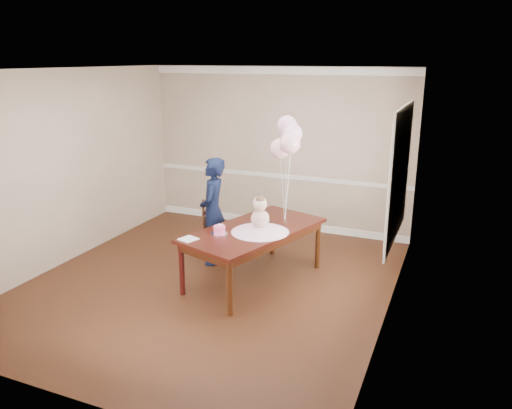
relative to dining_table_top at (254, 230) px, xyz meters
name	(u,v)px	position (x,y,z in m)	size (l,w,h in m)	color
floor	(210,283)	(-0.50, -0.31, -0.70)	(4.50, 5.00, 0.00)	black
ceiling	(204,69)	(-0.50, -0.31, 2.00)	(4.50, 5.00, 0.02)	white
wall_back	(277,150)	(-0.50, 2.19, 0.65)	(4.50, 0.02, 2.70)	tan
wall_front	(57,254)	(-0.50, -2.81, 0.65)	(4.50, 0.02, 2.70)	tan
wall_left	(64,168)	(-2.75, -0.31, 0.65)	(0.02, 5.00, 2.70)	tan
wall_right	(394,203)	(1.75, -0.31, 0.65)	(0.02, 5.00, 2.70)	tan
chair_rail_trim	(277,176)	(-0.50, 2.18, 0.20)	(4.50, 0.02, 0.07)	silver
crown_molding	(278,70)	(-0.50, 2.18, 1.93)	(4.50, 0.02, 0.12)	white
baseboard_trim	(276,223)	(-0.50, 2.18, -0.64)	(4.50, 0.02, 0.12)	white
window_frame	(400,174)	(1.73, 0.19, 0.85)	(0.02, 1.66, 1.56)	white
window_blinds	(398,174)	(1.71, 0.19, 0.85)	(0.01, 1.50, 1.40)	white
dining_table_top	(254,230)	(0.00, 0.00, 0.00)	(0.96, 1.93, 0.05)	black
table_apron	(254,235)	(0.00, 0.00, -0.07)	(0.87, 1.83, 0.10)	black
table_leg_fl	(182,269)	(-0.66, -0.72, -0.36)	(0.07, 0.07, 0.68)	black
table_leg_fr	(230,288)	(0.11, -0.97, -0.36)	(0.07, 0.07, 0.68)	black
table_leg_bl	(272,232)	(-0.11, 0.97, -0.36)	(0.07, 0.07, 0.68)	black
table_leg_br	(318,245)	(0.66, 0.72, -0.36)	(0.07, 0.07, 0.68)	black
baby_skirt	(260,228)	(0.12, -0.09, 0.07)	(0.73, 0.73, 0.10)	#EFB0D5
baby_torso	(260,219)	(0.12, -0.09, 0.20)	(0.23, 0.23, 0.23)	pink
baby_head	(260,205)	(0.12, -0.09, 0.38)	(0.16, 0.16, 0.16)	beige
baby_hair	(260,200)	(0.12, -0.09, 0.44)	(0.12, 0.12, 0.12)	brown
cake_platter	(219,234)	(-0.32, -0.35, 0.03)	(0.21, 0.21, 0.01)	silver
birthday_cake	(219,230)	(-0.32, -0.35, 0.08)	(0.14, 0.14, 0.10)	#F74E8E
cake_flower_a	(219,225)	(-0.32, -0.35, 0.14)	(0.03, 0.03, 0.03)	white
cake_flower_b	(222,225)	(-0.28, -0.34, 0.14)	(0.03, 0.03, 0.03)	white
rose_vase_near	(260,215)	(-0.05, 0.32, 0.10)	(0.10, 0.10, 0.15)	white
roses_near	(260,203)	(-0.05, 0.32, 0.27)	(0.18, 0.18, 0.18)	silver
napkin	(188,239)	(-0.57, -0.68, 0.03)	(0.19, 0.19, 0.01)	white
balloon_weight	(285,219)	(0.25, 0.48, 0.03)	(0.04, 0.04, 0.02)	silver
balloon_a	(280,149)	(0.16, 0.50, 0.99)	(0.27, 0.27, 0.27)	#FFB4C4
balloon_b	(290,143)	(0.33, 0.40, 1.08)	(0.27, 0.27, 0.27)	#FCB2C1
balloon_c	(292,134)	(0.30, 0.56, 1.18)	(0.27, 0.27, 0.27)	#F9B0D6
balloon_d	(287,126)	(0.22, 0.61, 1.28)	(0.27, 0.27, 0.27)	#E19FC1
balloon_ribbon_a	(283,190)	(0.21, 0.49, 0.44)	(0.00, 0.00, 0.81)	white
balloon_ribbon_b	(287,188)	(0.29, 0.44, 0.49)	(0.00, 0.00, 0.91)	white
balloon_ribbon_c	(288,183)	(0.28, 0.52, 0.54)	(0.00, 0.00, 1.00)	white
balloon_ribbon_d	(286,179)	(0.24, 0.54, 0.58)	(0.00, 0.00, 1.10)	white
dining_chair_seat	(219,231)	(-0.78, 0.56, -0.30)	(0.39, 0.39, 0.04)	#35160E
chair_leg_fl	(206,247)	(-0.92, 0.38, -0.51)	(0.04, 0.04, 0.38)	#391F0F
chair_leg_fr	(227,249)	(-0.60, 0.42, -0.51)	(0.04, 0.04, 0.38)	#37140F
chair_leg_bl	(213,240)	(-0.97, 0.69, -0.51)	(0.04, 0.04, 0.38)	#321B0D
chair_leg_br	(233,242)	(-0.65, 0.74, -0.51)	(0.04, 0.04, 0.38)	#321A0D
chair_back_post_l	(203,216)	(-0.94, 0.37, -0.04)	(0.04, 0.04, 0.50)	#391E0F
chair_back_post_r	(211,210)	(-0.98, 0.69, -0.04)	(0.04, 0.04, 0.50)	#38170F
chair_slat_low	(207,220)	(-0.96, 0.53, -0.15)	(0.03, 0.36, 0.04)	#3A140F
chair_slat_mid	(207,211)	(-0.96, 0.53, -0.01)	(0.03, 0.36, 0.04)	#35120E
chair_slat_top	(207,201)	(-0.96, 0.53, 0.14)	(0.03, 0.36, 0.04)	#3C1610
woman	(213,211)	(-0.77, 0.35, 0.06)	(0.55, 0.37, 1.52)	black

